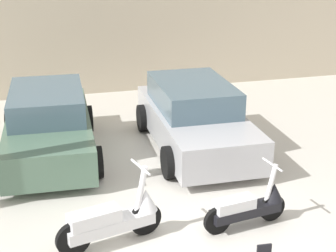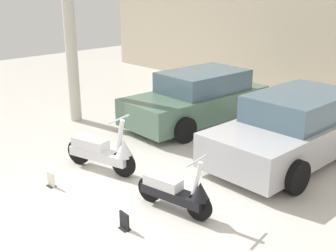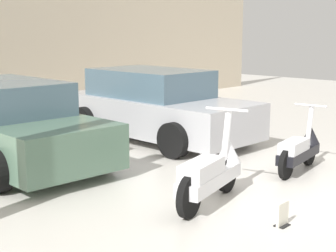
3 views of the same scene
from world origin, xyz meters
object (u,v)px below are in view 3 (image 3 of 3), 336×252
at_px(scooter_front_left, 212,171).
at_px(car_rear_center, 156,106).
at_px(car_rear_left, 9,125).
at_px(placard_near_left_scooter, 282,216).
at_px(scooter_front_right, 300,148).

height_order(scooter_front_left, car_rear_center, car_rear_center).
bearing_deg(car_rear_left, car_rear_center, 85.33).
bearing_deg(car_rear_center, placard_near_left_scooter, -27.55).
bearing_deg(car_rear_left, scooter_front_left, 14.72).
xyz_separation_m(scooter_front_right, car_rear_center, (0.16, 3.11, 0.29)).
xyz_separation_m(car_rear_center, placard_near_left_scooter, (-2.24, -4.06, -0.51)).
relative_size(scooter_front_right, placard_near_left_scooter, 5.20).
xyz_separation_m(car_rear_left, placard_near_left_scooter, (0.61, -4.44, -0.50)).
xyz_separation_m(scooter_front_left, scooter_front_right, (1.98, -0.08, -0.05)).
relative_size(scooter_front_left, car_rear_center, 0.39).
distance_m(car_rear_center, placard_near_left_scooter, 4.67).
bearing_deg(placard_near_left_scooter, scooter_front_right, 24.54).
bearing_deg(scooter_front_right, car_rear_center, 78.50).
xyz_separation_m(scooter_front_left, car_rear_center, (2.14, 3.03, 0.24)).
height_order(scooter_front_left, car_rear_left, car_rear_left).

